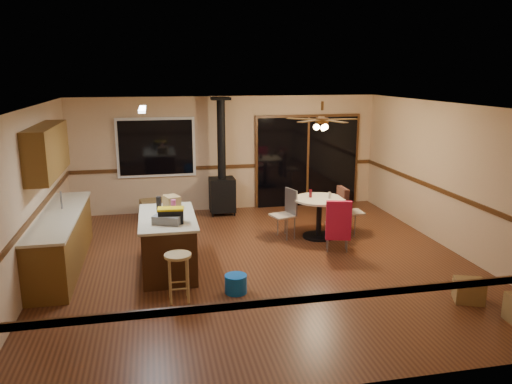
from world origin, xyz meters
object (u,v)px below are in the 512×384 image
object	(u,v)px
bar_stool	(179,277)
chair_left	(287,208)
kitchen_island	(168,243)
dining_table	(319,211)
box_corner_b	(469,291)
toolbox_black	(171,216)
chair_right	(344,205)
box_under_window	(154,210)
blue_bucket	(236,284)
toolbox_grey	(167,220)
wood_stove	(222,183)
chair_near	(338,220)

from	to	relation	value
bar_stool	chair_left	size ratio (longest dim) A/B	1.33
kitchen_island	dining_table	world-z (taller)	kitchen_island
dining_table	box_corner_b	bearing A→B (deg)	-69.49
box_corner_b	toolbox_black	bearing A→B (deg)	157.76
dining_table	chair_right	distance (m)	0.52
toolbox_black	box_under_window	xyz separation A→B (m)	(-0.27, 3.33, -0.79)
bar_stool	toolbox_black	bearing A→B (deg)	93.31
blue_bucket	box_under_window	world-z (taller)	box_under_window
box_under_window	toolbox_black	bearing A→B (deg)	-85.40
dining_table	chair_right	size ratio (longest dim) A/B	1.40
toolbox_grey	chair_right	world-z (taller)	toolbox_grey
wood_stove	dining_table	xyz separation A→B (m)	(1.60, -1.99, -0.19)
dining_table	chair_left	size ratio (longest dim) A/B	1.91
wood_stove	chair_near	xyz separation A→B (m)	(1.65, -2.86, -0.13)
kitchen_island	dining_table	size ratio (longest dim) A/B	1.71
toolbox_black	box_corner_b	bearing A→B (deg)	-22.24
kitchen_island	bar_stool	distance (m)	1.17
dining_table	box_under_window	bearing A→B (deg)	148.80
toolbox_grey	toolbox_black	world-z (taller)	toolbox_black
chair_left	box_corner_b	xyz separation A→B (m)	(1.75, -3.21, -0.43)
toolbox_black	bar_stool	world-z (taller)	toolbox_black
wood_stove	box_corner_b	bearing A→B (deg)	-61.51
kitchen_island	chair_right	world-z (taller)	chair_right
chair_right	wood_stove	bearing A→B (deg)	137.60
wood_stove	blue_bucket	xyz separation A→B (m)	(-0.39, -4.13, -0.59)
chair_near	box_under_window	bearing A→B (deg)	138.90
toolbox_grey	chair_near	xyz separation A→B (m)	(2.96, 0.60, -0.37)
toolbox_grey	blue_bucket	bearing A→B (deg)	-35.89
dining_table	chair_near	size ratio (longest dim) A/B	1.40
bar_stool	box_under_window	world-z (taller)	bar_stool
kitchen_island	bar_stool	xyz separation A→B (m)	(0.10, -1.16, -0.11)
kitchen_island	toolbox_grey	xyz separation A→B (m)	(-0.01, -0.41, 0.51)
toolbox_black	kitchen_island	bearing A→B (deg)	97.52
toolbox_black	chair_left	size ratio (longest dim) A/B	0.72
toolbox_black	box_corner_b	xyz separation A→B (m)	(4.00, -1.64, -0.85)
dining_table	toolbox_black	bearing A→B (deg)	-153.13
toolbox_black	bar_stool	bearing A→B (deg)	-86.69
wood_stove	toolbox_black	world-z (taller)	wood_stove
toolbox_black	bar_stool	size ratio (longest dim) A/B	0.54
box_corner_b	kitchen_island	bearing A→B (deg)	153.55
wood_stove	chair_right	distance (m)	2.87
bar_stool	blue_bucket	distance (m)	0.85
dining_table	chair_left	distance (m)	0.62
chair_left	chair_near	xyz separation A→B (m)	(0.65, -1.01, 0.01)
box_corner_b	box_under_window	bearing A→B (deg)	130.67
dining_table	box_under_window	world-z (taller)	dining_table
box_under_window	dining_table	bearing A→B (deg)	-31.20
toolbox_grey	box_under_window	bearing A→B (deg)	93.57
toolbox_grey	box_under_window	xyz separation A→B (m)	(-0.21, 3.36, -0.75)
toolbox_black	chair_right	bearing A→B (deg)	24.00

